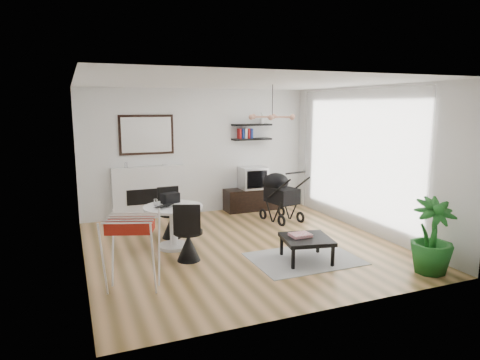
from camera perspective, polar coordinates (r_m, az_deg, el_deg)
name	(u,v)px	position (r m, az deg, el deg)	size (l,w,h in m)	color
floor	(241,246)	(7.32, 0.18, -8.77)	(5.00, 5.00, 0.00)	brown
ceiling	(241,83)	(6.95, 0.19, 12.84)	(5.00, 5.00, 0.00)	white
wall_back	(198,152)	(9.35, -5.62, 3.76)	(5.00, 5.00, 0.00)	white
wall_left	(79,176)	(6.50, -20.67, 0.46)	(5.00, 5.00, 0.00)	white
wall_right	(366,160)	(8.27, 16.45, 2.60)	(5.00, 5.00, 0.00)	white
sheer_curtain	(355,159)	(8.37, 15.07, 2.74)	(0.04, 3.60, 2.60)	white
fireplace	(149,186)	(9.13, -12.05, -0.79)	(1.50, 0.17, 2.16)	white
shelf_lower	(252,139)	(9.62, 1.57, 5.47)	(0.90, 0.25, 0.04)	black
shelf_upper	(252,125)	(9.60, 1.58, 7.37)	(0.90, 0.25, 0.04)	black
pendant_lamp	(272,117)	(7.50, 4.32, 8.39)	(0.90, 0.90, 0.10)	tan
tv_console	(253,199)	(9.72, 1.79, -2.56)	(1.31, 0.46, 0.49)	black
crt_tv	(253,178)	(9.62, 1.72, 0.29)	(0.56, 0.49, 0.49)	silver
dining_table	(173,220)	(7.18, -8.86, -5.34)	(0.98, 0.98, 0.71)	white
laptop	(166,207)	(7.03, -9.79, -3.55)	(0.35, 0.23, 0.03)	black
black_bag	(170,198)	(7.34, -9.28, -2.39)	(0.29, 0.17, 0.17)	black
newspaper	(184,206)	(7.06, -7.48, -3.50)	(0.34, 0.28, 0.01)	silver
drinking_glass	(156,202)	(7.20, -11.18, -2.93)	(0.07, 0.07, 0.11)	white
chair_far	(171,222)	(7.80, -9.15, -5.55)	(0.43, 0.44, 0.90)	black
chair_near	(188,242)	(6.61, -6.90, -8.27)	(0.48, 0.49, 0.92)	black
drying_rack	(132,252)	(5.67, -14.17, -9.23)	(0.82, 0.79, 0.98)	white
stroller	(280,198)	(8.85, 5.34, -2.38)	(0.70, 0.95, 1.09)	black
rug	(304,259)	(6.80, 8.57, -10.33)	(1.63, 1.18, 0.01)	#9F9F9F
coffee_table	(307,240)	(6.62, 8.86, -7.91)	(0.83, 0.83, 0.36)	black
magazines	(300,235)	(6.64, 8.05, -7.27)	(0.30, 0.24, 0.04)	#C93249
potted_plant	(432,236)	(6.63, 24.23, -6.83)	(0.60, 0.60, 1.07)	#1A5D1D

